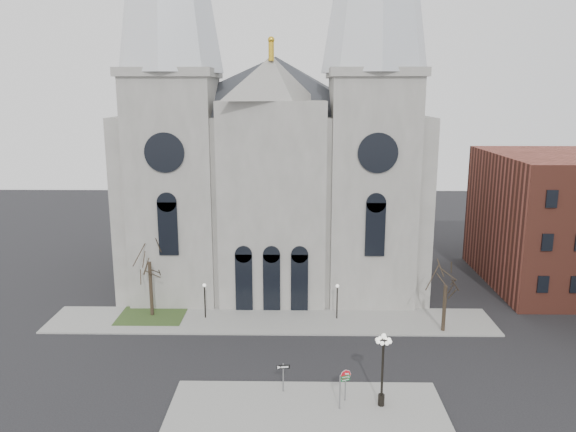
{
  "coord_description": "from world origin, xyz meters",
  "views": [
    {
      "loc": [
        2.28,
        -36.39,
        20.29
      ],
      "look_at": [
        1.61,
        8.0,
        10.45
      ],
      "focal_mm": 35.0,
      "sensor_mm": 36.0,
      "label": 1
    }
  ],
  "objects_px": {
    "globe_lamp": "(383,361)",
    "one_way_sign": "(283,372)",
    "stop_sign": "(346,378)",
    "street_name_sign": "(341,389)"
  },
  "relations": [
    {
      "from": "globe_lamp",
      "to": "one_way_sign",
      "type": "bearing_deg",
      "value": 165.51
    },
    {
      "from": "one_way_sign",
      "to": "street_name_sign",
      "type": "bearing_deg",
      "value": -37.28
    },
    {
      "from": "one_way_sign",
      "to": "stop_sign",
      "type": "bearing_deg",
      "value": -23.23
    },
    {
      "from": "stop_sign",
      "to": "street_name_sign",
      "type": "height_order",
      "value": "street_name_sign"
    },
    {
      "from": "stop_sign",
      "to": "globe_lamp",
      "type": "xyz_separation_m",
      "value": [
        2.32,
        -0.58,
        1.57
      ]
    },
    {
      "from": "stop_sign",
      "to": "street_name_sign",
      "type": "xyz_separation_m",
      "value": [
        -0.36,
        -0.99,
        -0.23
      ]
    },
    {
      "from": "one_way_sign",
      "to": "street_name_sign",
      "type": "height_order",
      "value": "street_name_sign"
    },
    {
      "from": "globe_lamp",
      "to": "street_name_sign",
      "type": "xyz_separation_m",
      "value": [
        -2.69,
        -0.41,
        -1.8
      ]
    },
    {
      "from": "stop_sign",
      "to": "one_way_sign",
      "type": "xyz_separation_m",
      "value": [
        -4.16,
        1.09,
        -0.2
      ]
    },
    {
      "from": "globe_lamp",
      "to": "one_way_sign",
      "type": "distance_m",
      "value": 6.92
    }
  ]
}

